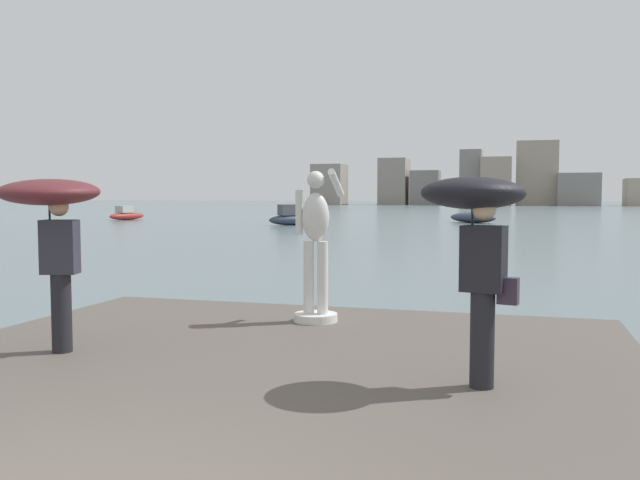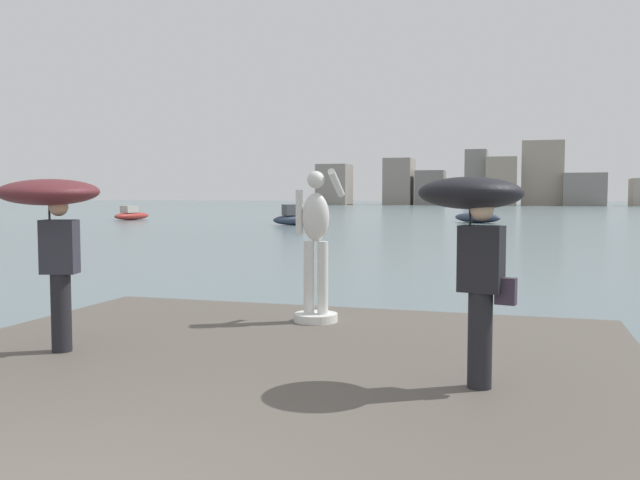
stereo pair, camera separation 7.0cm
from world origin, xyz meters
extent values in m
plane|color=slate|center=(0.00, 40.00, 0.00)|extent=(400.00, 400.00, 0.00)
cube|color=#564F47|center=(0.00, 2.17, 0.20)|extent=(7.90, 10.35, 0.40)
cylinder|color=silver|center=(-0.12, 6.08, 0.46)|extent=(0.61, 0.61, 0.11)
cylinder|color=silver|center=(-0.22, 6.08, 1.01)|extent=(0.15, 0.15, 1.01)
cylinder|color=silver|center=(-0.02, 6.08, 1.01)|extent=(0.15, 0.15, 1.01)
ellipsoid|color=silver|center=(-0.12, 6.08, 1.85)|extent=(0.38, 0.26, 0.67)
sphere|color=silver|center=(-0.12, 6.08, 2.37)|extent=(0.24, 0.24, 0.24)
cylinder|color=silver|center=(-0.36, 6.08, 1.92)|extent=(0.10, 0.10, 0.62)
cylinder|color=silver|center=(0.10, 6.34, 2.32)|extent=(0.10, 0.59, 0.40)
cylinder|color=black|center=(-2.33, 3.54, 0.84)|extent=(0.22, 0.22, 0.88)
cube|color=#2D2D38|center=(-2.33, 3.54, 1.58)|extent=(0.43, 0.34, 0.60)
sphere|color=tan|center=(-2.33, 3.54, 2.02)|extent=(0.21, 0.21, 0.21)
cylinder|color=#262626|center=(-2.46, 3.55, 1.87)|extent=(0.02, 0.02, 0.48)
ellipsoid|color=#5B2328|center=(-2.46, 3.55, 2.19)|extent=(1.35, 1.36, 0.33)
cylinder|color=black|center=(2.25, 3.42, 0.84)|extent=(0.22, 0.22, 0.88)
cube|color=black|center=(2.25, 3.42, 1.58)|extent=(0.42, 0.32, 0.60)
sphere|color=beige|center=(2.25, 3.42, 2.02)|extent=(0.21, 0.21, 0.21)
cylinder|color=#262626|center=(2.14, 3.49, 1.86)|extent=(0.02, 0.02, 0.47)
ellipsoid|color=black|center=(2.14, 3.49, 2.17)|extent=(1.13, 1.14, 0.32)
cube|color=#332838|center=(2.47, 3.39, 1.30)|extent=(0.20, 0.14, 0.24)
ellipsoid|color=#9E2D28|center=(-29.88, 48.53, 0.34)|extent=(1.90, 4.20, 0.68)
cube|color=#B2ADA3|center=(-29.94, 48.23, 0.93)|extent=(1.12, 1.49, 0.60)
ellipsoid|color=#2D384C|center=(-12.92, 42.88, 0.38)|extent=(3.27, 3.28, 0.76)
cube|color=#4C4C51|center=(-13.10, 42.69, 1.10)|extent=(1.50, 1.50, 0.78)
ellipsoid|color=#2D384C|center=(-0.65, 50.77, 0.40)|extent=(4.39, 3.90, 0.81)
cube|color=gray|center=(-37.31, 141.79, 4.48)|extent=(6.86, 7.17, 8.95)
cube|color=gray|center=(-23.72, 147.39, 5.17)|extent=(6.15, 7.99, 10.34)
cube|color=gray|center=(-16.64, 146.65, 3.78)|extent=(6.25, 5.66, 7.55)
cube|color=gray|center=(-6.63, 144.98, 5.87)|extent=(4.47, 7.72, 11.74)
cube|color=gray|center=(-1.39, 142.50, 5.01)|extent=(6.16, 6.61, 10.02)
cube|color=gray|center=(6.76, 145.75, 6.69)|extent=(8.35, 7.15, 13.38)
cube|color=gray|center=(14.73, 143.34, 3.30)|extent=(8.21, 7.90, 6.60)
cube|color=#A89989|center=(26.18, 144.20, 2.74)|extent=(4.98, 7.13, 5.48)
camera|label=1|loc=(2.51, -2.77, 2.15)|focal=37.70mm
camera|label=2|loc=(2.58, -2.75, 2.15)|focal=37.70mm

